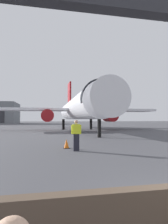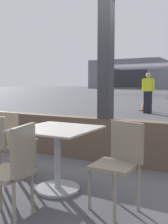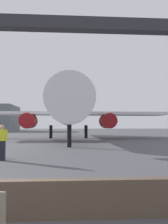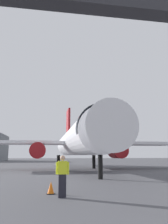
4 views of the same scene
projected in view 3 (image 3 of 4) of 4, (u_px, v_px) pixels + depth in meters
name	position (u px, v px, depth m)	size (l,w,h in m)	color
ground_plane	(58.00, 135.00, 44.08)	(220.00, 220.00, 0.00)	#4C4C51
airplane	(69.00, 111.00, 31.43)	(26.10, 32.13, 10.46)	silver
ground_crew_worker	(2.00, 142.00, 11.76)	(0.56, 0.22, 1.74)	black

